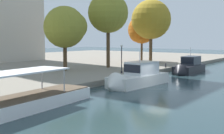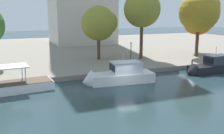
{
  "view_description": "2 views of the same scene",
  "coord_description": "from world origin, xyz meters",
  "views": [
    {
      "loc": [
        -27.44,
        -14.53,
        5.35
      ],
      "look_at": [
        -0.93,
        5.51,
        2.03
      ],
      "focal_mm": 46.08,
      "sensor_mm": 36.0,
      "label": 1
    },
    {
      "loc": [
        -12.76,
        -26.67,
        8.78
      ],
      "look_at": [
        -0.99,
        2.72,
        2.09
      ],
      "focal_mm": 41.24,
      "sensor_mm": 36.0,
      "label": 2
    }
  ],
  "objects": [
    {
      "name": "tree_1",
      "position": [
        2.22,
        16.07,
        7.07
      ],
      "size": [
        6.25,
        6.07,
        9.37
      ],
      "color": "#4C3823",
      "rests_on": "dock_promenade"
    },
    {
      "name": "lamp_post",
      "position": [
        4.05,
        7.66,
        2.76
      ],
      "size": [
        0.33,
        0.33,
        3.89
      ],
      "color": "black",
      "rests_on": "dock_promenade"
    },
    {
      "name": "tour_boat_0",
      "position": [
        -16.29,
        3.26,
        0.36
      ],
      "size": [
        15.23,
        4.43,
        4.14
      ],
      "rotation": [
        0.0,
        0.0,
        3.24
      ],
      "color": "white",
      "rests_on": "ground_plane"
    },
    {
      "name": "ground_plane",
      "position": [
        0.0,
        0.0,
        0.0
      ],
      "size": [
        220.0,
        220.0,
        0.0
      ],
      "primitive_type": "plane",
      "color": "#23383D"
    },
    {
      "name": "mooring_bollard_0",
      "position": [
        14.35,
        6.26,
        1.06
      ],
      "size": [
        0.23,
        0.23,
        0.75
      ],
      "color": "#2D2D33",
      "rests_on": "dock_promenade"
    },
    {
      "name": "motor_yacht_2",
      "position": [
        15.02,
        2.7,
        0.72
      ],
      "size": [
        9.26,
        3.01,
        4.76
      ],
      "rotation": [
        0.0,
        0.0,
        3.19
      ],
      "color": "black",
      "rests_on": "ground_plane"
    },
    {
      "name": "tree_0",
      "position": [
        9.2,
        13.94,
        9.41
      ],
      "size": [
        6.42,
        6.42,
        11.96
      ],
      "color": "#4C3823",
      "rests_on": "dock_promenade"
    },
    {
      "name": "tree_5",
      "position": [
        23.53,
        16.41,
        7.08
      ],
      "size": [
        5.83,
        5.75,
        9.37
      ],
      "color": "#4C3823",
      "rests_on": "dock_promenade"
    },
    {
      "name": "motor_yacht_1",
      "position": [
        -0.3,
        2.67,
        0.78
      ],
      "size": [
        9.38,
        3.59,
        4.84
      ],
      "rotation": [
        0.0,
        0.0,
        3.06
      ],
      "color": "silver",
      "rests_on": "ground_plane"
    },
    {
      "name": "tree_2",
      "position": [
        20.62,
        12.42,
        8.8
      ],
      "size": [
        7.47,
        7.37,
        11.9
      ],
      "color": "#4C3823",
      "rests_on": "dock_promenade"
    }
  ]
}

